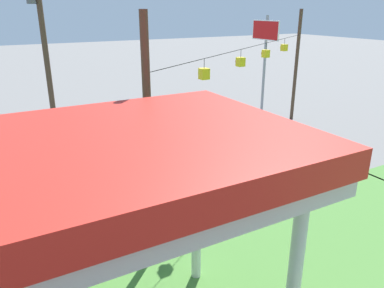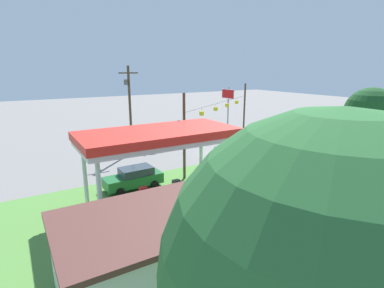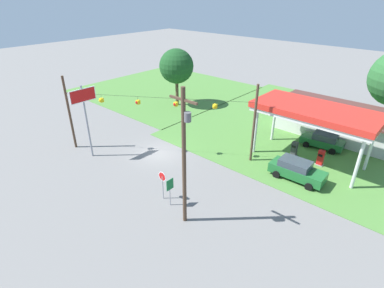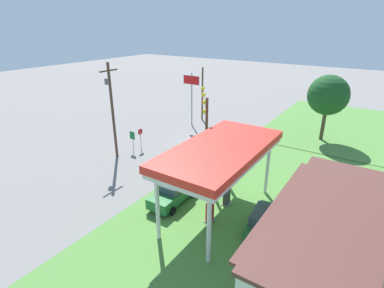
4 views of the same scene
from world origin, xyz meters
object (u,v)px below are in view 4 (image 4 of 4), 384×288
fuel_pump_near (227,197)px  route_sign (132,137)px  fuel_pump_far (210,213)px  car_at_pumps_rear (266,221)px  car_at_pumps_front (174,192)px  tree_west_verge (328,95)px  gas_station_canopy (221,153)px  gas_station_store (326,236)px  utility_pole_main (112,107)px  stop_sign_roadside (140,134)px  stop_sign_overhead (192,88)px

fuel_pump_near → route_sign: route_sign is taller
fuel_pump_far → car_at_pumps_rear: 3.95m
car_at_pumps_front → car_at_pumps_rear: bearing=92.0°
tree_west_verge → gas_station_canopy: bearing=-8.6°
gas_station_store → fuel_pump_far: size_ratio=9.10×
car_at_pumps_rear → utility_pole_main: utility_pole_main is taller
gas_station_store → fuel_pump_far: 7.78m
route_sign → gas_station_canopy: bearing=69.8°
fuel_pump_near → car_at_pumps_rear: (1.47, 3.77, 0.13)m
fuel_pump_near → car_at_pumps_front: size_ratio=0.33×
car_at_pumps_front → tree_west_verge: bearing=160.5°
stop_sign_roadside → route_sign: 1.08m
car_at_pumps_rear → utility_pole_main: size_ratio=0.44×
gas_station_canopy → route_sign: (-5.07, -13.75, -3.33)m
fuel_pump_far → tree_west_verge: size_ratio=0.20×
fuel_pump_far → tree_west_verge: bearing=171.9°
gas_station_canopy → tree_west_verge: tree_west_verge is taller
gas_station_store → route_sign: size_ratio=6.03×
car_at_pumps_front → route_sign: (-5.69, -9.99, 0.77)m
route_sign → tree_west_verge: (-15.68, 16.89, 3.90)m
gas_station_canopy → utility_pole_main: size_ratio=1.10×
gas_station_store → utility_pole_main: utility_pole_main is taller
gas_station_store → route_sign: 22.23m
gas_station_store → car_at_pumps_front: size_ratio=3.03×
gas_station_store → route_sign: bearing=-105.3°
fuel_pump_near → route_sign: (-3.75, -13.75, 0.96)m
gas_station_store → fuel_pump_near: 8.04m
tree_west_verge → gas_station_store: bearing=11.9°
fuel_pump_near → fuel_pump_far: 2.65m
fuel_pump_far → stop_sign_roadside: stop_sign_roadside is taller
gas_station_store → car_at_pumps_rear: size_ratio=3.28×
stop_sign_roadside → route_sign: size_ratio=1.04×
gas_station_store → fuel_pump_far: bearing=-86.1°
stop_sign_roadside → utility_pole_main: (3.10, -0.73, 3.78)m
route_sign → car_at_pumps_rear: bearing=73.4°
fuel_pump_far → stop_sign_overhead: size_ratio=0.22×
route_sign → utility_pole_main: size_ratio=0.24×
fuel_pump_near → stop_sign_roadside: bearing=-109.5°
route_sign → utility_pole_main: (2.05, -0.52, 3.89)m
stop_sign_overhead → fuel_pump_near: bearing=41.5°
stop_sign_overhead → gas_station_canopy: bearing=39.1°
fuel_pump_near → tree_west_verge: tree_west_verge is taller
route_sign → utility_pole_main: utility_pole_main is taller
tree_west_verge → stop_sign_overhead: bearing=-75.8°
stop_sign_roadside → utility_pole_main: size_ratio=0.25×
gas_station_canopy → fuel_pump_far: size_ratio=6.90×
gas_station_store → utility_pole_main: (-3.83, -21.95, 3.79)m
fuel_pump_far → car_at_pumps_front: size_ratio=0.33×
car_at_pumps_rear → fuel_pump_far: bearing=101.8°
stop_sign_roadside → stop_sign_overhead: 11.02m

